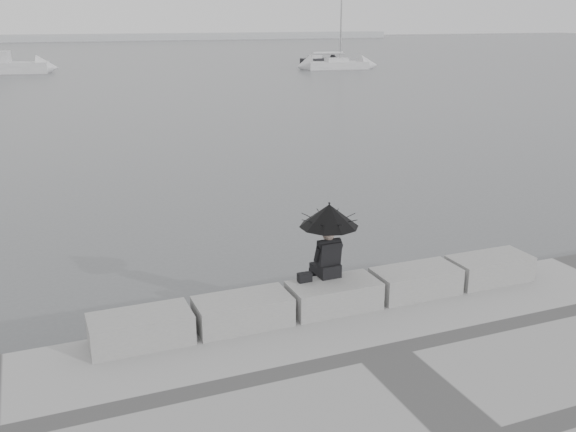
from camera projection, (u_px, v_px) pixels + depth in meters
name	position (u px, v px, depth m)	size (l,w,h in m)	color
ground	(322.00, 323.00, 11.99)	(360.00, 360.00, 0.00)	#4D5053
stone_block_far_left	(141.00, 329.00, 10.15)	(1.60, 0.80, 0.50)	gray
stone_block_left	(243.00, 311.00, 10.76)	(1.60, 0.80, 0.50)	gray
stone_block_centre	(334.00, 296.00, 11.37)	(1.60, 0.80, 0.50)	gray
stone_block_right	(416.00, 281.00, 11.98)	(1.60, 0.80, 0.50)	gray
stone_block_far_right	(489.00, 269.00, 12.60)	(1.60, 0.80, 0.50)	gray
seated_person	(329.00, 225.00, 11.29)	(1.06, 1.06, 1.39)	black
bag	(305.00, 277.00, 11.32)	(0.25, 0.14, 0.16)	black
distant_landmass	(1.00, 38.00, 145.47)	(180.00, 8.00, 2.80)	#ABAEB1
sailboat_right	(337.00, 64.00, 70.38)	(6.96, 3.18, 12.90)	silver
small_motorboat	(320.00, 60.00, 79.79)	(4.90, 2.04, 1.10)	black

